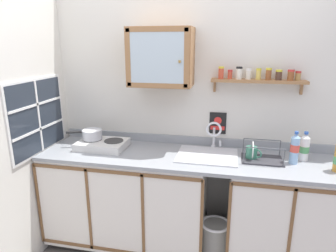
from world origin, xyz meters
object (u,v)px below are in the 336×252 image
at_px(dish_rack, 261,158).
at_px(bottle_opaque_white_2, 304,148).
at_px(hot_plate_stove, 102,144).
at_px(mug, 252,153).
at_px(trash_bin, 215,242).
at_px(saucepan, 92,134).
at_px(warning_sign, 218,123).
at_px(sink, 208,158).
at_px(bottle_water_blue_0, 295,149).
at_px(wall_cabinet, 161,57).

bearing_deg(dish_rack, bottle_opaque_white_2, 12.36).
relative_size(bottle_opaque_white_2, dish_rack, 0.75).
xyz_separation_m(hot_plate_stove, mug, (1.34, 0.00, 0.02)).
height_order(mug, trash_bin, mug).
xyz_separation_m(saucepan, mug, (1.45, -0.02, -0.07)).
bearing_deg(warning_sign, trash_bin, -85.15).
xyz_separation_m(sink, trash_bin, (0.10, -0.17, -0.72)).
distance_m(mug, trash_bin, 0.85).
bearing_deg(warning_sign, mug, -42.85).
bearing_deg(hot_plate_stove, bottle_water_blue_0, -0.65).
bearing_deg(mug, hot_plate_stove, -179.88).
bearing_deg(dish_rack, wall_cabinet, 171.15).
height_order(saucepan, bottle_opaque_white_2, bottle_opaque_white_2).
distance_m(saucepan, wall_cabinet, 0.96).
height_order(sink, wall_cabinet, wall_cabinet).
height_order(sink, bottle_opaque_white_2, sink).
bearing_deg(sink, saucepan, 179.50).
distance_m(bottle_water_blue_0, warning_sign, 0.70).
distance_m(dish_rack, warning_sign, 0.51).
relative_size(sink, hot_plate_stove, 1.17).
relative_size(bottle_water_blue_0, trash_bin, 0.66).
bearing_deg(bottle_water_blue_0, sink, 177.39).
distance_m(sink, warning_sign, 0.37).
xyz_separation_m(bottle_opaque_white_2, dish_rack, (-0.35, -0.08, -0.09)).
bearing_deg(trash_bin, dish_rack, 23.65).
relative_size(sink, warning_sign, 2.54).
bearing_deg(warning_sign, sink, -103.06).
height_order(hot_plate_stove, mug, mug).
distance_m(bottle_opaque_white_2, mug, 0.43).
height_order(hot_plate_stove, wall_cabinet, wall_cabinet).
xyz_separation_m(sink, wall_cabinet, (-0.44, 0.12, 0.85)).
xyz_separation_m(dish_rack, wall_cabinet, (-0.88, 0.14, 0.80)).
distance_m(wall_cabinet, warning_sign, 0.80).
xyz_separation_m(bottle_opaque_white_2, trash_bin, (-0.68, -0.22, -0.85)).
distance_m(bottle_opaque_white_2, warning_sign, 0.76).
xyz_separation_m(saucepan, trash_bin, (1.18, -0.18, -0.86)).
distance_m(sink, hot_plate_stove, 0.98).
bearing_deg(sink, dish_rack, -2.44).
bearing_deg(saucepan, wall_cabinet, 9.56).
height_order(bottle_water_blue_0, warning_sign, warning_sign).
relative_size(bottle_water_blue_0, dish_rack, 0.82).
height_order(dish_rack, warning_sign, warning_sign).
xyz_separation_m(sink, bottle_opaque_white_2, (0.78, 0.06, 0.13)).
relative_size(saucepan, bottle_water_blue_0, 1.18).
height_order(sink, warning_sign, warning_sign).
relative_size(hot_plate_stove, dish_rack, 1.34).
height_order(hot_plate_stove, trash_bin, hot_plate_stove).
height_order(sink, mug, sink).
distance_m(mug, warning_sign, 0.45).
distance_m(bottle_opaque_white_2, dish_rack, 0.36).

